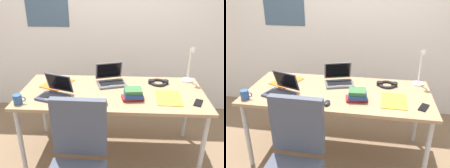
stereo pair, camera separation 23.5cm
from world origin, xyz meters
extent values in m
plane|color=#7A6047|center=(0.00, 0.00, 0.00)|extent=(12.00, 12.00, 0.00)
cube|color=silver|center=(0.00, 1.10, 1.30)|extent=(6.00, 0.12, 2.60)
cube|color=#9E7A56|center=(0.00, 0.00, 0.72)|extent=(1.80, 0.80, 0.03)
cylinder|color=#B2B5BA|center=(-0.84, -0.34, 0.35)|extent=(0.04, 0.04, 0.71)
cylinder|color=#B2B5BA|center=(0.84, -0.34, 0.35)|extent=(0.04, 0.04, 0.71)
cylinder|color=#B2B5BA|center=(-0.84, 0.34, 0.35)|extent=(0.04, 0.04, 0.71)
cylinder|color=#B2B5BA|center=(0.84, 0.34, 0.35)|extent=(0.04, 0.04, 0.71)
cylinder|color=white|center=(0.80, 0.31, 0.75)|extent=(0.12, 0.12, 0.02)
cylinder|color=white|center=(0.80, 0.31, 0.93)|extent=(0.02, 0.02, 0.34)
cylinder|color=white|center=(0.80, 0.27, 1.10)|extent=(0.01, 0.08, 0.01)
cone|color=white|center=(0.80, 0.23, 1.10)|extent=(0.07, 0.09, 0.09)
cube|color=#33384C|center=(-0.54, -0.18, 0.75)|extent=(0.32, 0.27, 0.02)
cube|color=black|center=(-0.54, -0.18, 0.76)|extent=(0.26, 0.18, 0.00)
cube|color=#595B60|center=(-0.56, -0.24, 0.76)|extent=(0.09, 0.06, 0.00)
cube|color=#33384C|center=(-0.50, -0.07, 0.85)|extent=(0.28, 0.14, 0.18)
cube|color=black|center=(-0.50, -0.07, 0.85)|extent=(0.25, 0.12, 0.15)
cube|color=#515459|center=(-0.01, 0.16, 0.75)|extent=(0.33, 0.27, 0.02)
cube|color=black|center=(-0.01, 0.16, 0.76)|extent=(0.27, 0.18, 0.00)
cube|color=#595B60|center=(0.01, 0.10, 0.76)|extent=(0.09, 0.07, 0.00)
cube|color=#515459|center=(-0.05, 0.28, 0.85)|extent=(0.29, 0.14, 0.19)
cube|color=black|center=(-0.05, 0.27, 0.86)|extent=(0.26, 0.12, 0.16)
ellipsoid|color=black|center=(-0.05, -0.28, 0.76)|extent=(0.06, 0.10, 0.03)
cube|color=black|center=(0.78, -0.20, 0.74)|extent=(0.11, 0.15, 0.01)
torus|color=black|center=(0.48, 0.22, 0.75)|extent=(0.18, 0.18, 0.03)
cylinder|color=black|center=(0.40, 0.22, 0.76)|extent=(0.06, 0.06, 0.04)
cylinder|color=black|center=(0.55, 0.22, 0.76)|extent=(0.06, 0.06, 0.04)
cube|color=maroon|center=(0.20, -0.15, 0.76)|extent=(0.21, 0.15, 0.03)
cube|color=navy|center=(0.21, -0.15, 0.79)|extent=(0.18, 0.17, 0.03)
cube|color=#336638|center=(0.20, -0.14, 0.82)|extent=(0.16, 0.15, 0.04)
cube|color=orange|center=(-0.59, 0.15, 0.74)|extent=(0.33, 0.38, 0.01)
cube|color=gold|center=(0.54, -0.12, 0.74)|extent=(0.24, 0.32, 0.01)
cylinder|color=#2D518C|center=(-0.82, -0.30, 0.78)|extent=(0.08, 0.08, 0.09)
torus|color=#2D518C|center=(-0.77, -0.30, 0.79)|extent=(0.05, 0.01, 0.05)
cube|color=#474C5B|center=(-0.21, -0.62, 0.73)|extent=(0.42, 0.07, 0.48)
camera|label=1|loc=(0.12, -2.15, 1.78)|focal=38.81mm
camera|label=2|loc=(0.36, -2.12, 1.78)|focal=38.81mm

